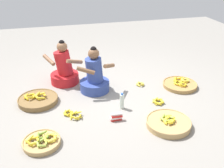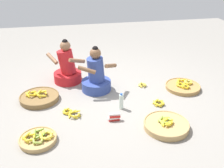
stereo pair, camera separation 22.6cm
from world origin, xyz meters
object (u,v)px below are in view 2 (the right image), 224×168
at_px(vendor_woman_front, 96,77).
at_px(loose_bananas_near_bicycle, 71,113).
at_px(loose_bananas_front_right, 143,85).
at_px(vendor_woman_behind, 67,68).
at_px(banana_basket_mid_right, 39,97).
at_px(banana_basket_back_right, 166,125).
at_px(loose_bananas_back_left, 159,103).
at_px(packet_carton_stack, 114,117).
at_px(banana_basket_back_center, 38,139).
at_px(water_bottle, 121,102).
at_px(banana_basket_mid_left, 183,86).

height_order(vendor_woman_front, loose_bananas_near_bicycle, vendor_woman_front).
bearing_deg(loose_bananas_front_right, vendor_woman_behind, 160.99).
bearing_deg(vendor_woman_behind, banana_basket_mid_right, -128.68).
relative_size(vendor_woman_front, banana_basket_mid_right, 1.27).
distance_m(banana_basket_back_right, loose_bananas_back_left, 0.63).
xyz_separation_m(banana_basket_back_right, banana_basket_mid_right, (-1.80, 1.13, -0.00)).
xyz_separation_m(loose_bananas_front_right, packet_carton_stack, (-0.73, -0.97, 0.03)).
distance_m(vendor_woman_front, loose_bananas_back_left, 1.17).
bearing_deg(banana_basket_back_center, loose_bananas_front_right, 34.99).
bearing_deg(water_bottle, loose_bananas_back_left, -0.22).
xyz_separation_m(banana_basket_mid_left, loose_bananas_front_right, (-0.69, 0.23, -0.02)).
bearing_deg(vendor_woman_behind, banana_basket_mid_left, -18.70).
relative_size(banana_basket_back_right, banana_basket_back_center, 1.30).
distance_m(vendor_woman_behind, packet_carton_stack, 1.57).
height_order(vendor_woman_behind, packet_carton_stack, vendor_woman_behind).
height_order(banana_basket_back_center, packet_carton_stack, banana_basket_back_center).
height_order(banana_basket_mid_right, packet_carton_stack, banana_basket_mid_right).
xyz_separation_m(banana_basket_back_center, loose_bananas_near_bicycle, (0.45, 0.56, -0.02)).
relative_size(banana_basket_mid_left, banana_basket_mid_right, 0.96).
relative_size(vendor_woman_front, packet_carton_stack, 4.57).
bearing_deg(banana_basket_mid_right, vendor_woman_behind, 51.32).
relative_size(vendor_woman_front, loose_bananas_front_right, 4.62).
xyz_separation_m(banana_basket_back_center, loose_bananas_front_right, (1.79, 1.25, -0.02)).
bearing_deg(vendor_woman_front, banana_basket_mid_right, -169.96).
height_order(loose_bananas_back_left, loose_bananas_near_bicycle, loose_bananas_near_bicycle).
relative_size(vendor_woman_front, banana_basket_back_center, 1.67).
relative_size(banana_basket_back_right, loose_bananas_front_right, 3.59).
relative_size(banana_basket_back_center, loose_bananas_front_right, 2.76).
distance_m(banana_basket_mid_left, loose_bananas_back_left, 0.77).
height_order(vendor_woman_behind, banana_basket_back_center, vendor_woman_behind).
height_order(vendor_woman_front, banana_basket_back_right, vendor_woman_front).
height_order(vendor_woman_front, loose_bananas_front_right, vendor_woman_front).
xyz_separation_m(banana_basket_mid_right, loose_bananas_back_left, (1.91, -0.51, -0.02)).
relative_size(loose_bananas_near_bicycle, packet_carton_stack, 1.71).
distance_m(banana_basket_back_center, packet_carton_stack, 1.10).
bearing_deg(water_bottle, vendor_woman_behind, 124.79).
relative_size(banana_basket_mid_right, packet_carton_stack, 3.61).
bearing_deg(banana_basket_back_right, banana_basket_mid_right, 147.89).
bearing_deg(vendor_woman_front, banana_basket_back_center, -126.51).
distance_m(vendor_woman_behind, banana_basket_mid_right, 0.83).
relative_size(vendor_woman_behind, banana_basket_mid_right, 1.28).
height_order(vendor_woman_front, packet_carton_stack, vendor_woman_front).
xyz_separation_m(vendor_woman_front, banana_basket_mid_left, (1.54, -0.24, -0.22)).
bearing_deg(banana_basket_mid_left, loose_bananas_back_left, -144.24).
bearing_deg(banana_basket_back_center, loose_bananas_back_left, 17.33).
distance_m(vendor_woman_behind, loose_bananas_back_left, 1.83).
bearing_deg(banana_basket_mid_left, water_bottle, -160.30).
bearing_deg(vendor_woman_front, packet_carton_stack, -82.59).
bearing_deg(loose_bananas_near_bicycle, banana_basket_back_center, -128.83).
relative_size(vendor_woman_behind, banana_basket_mid_left, 1.34).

